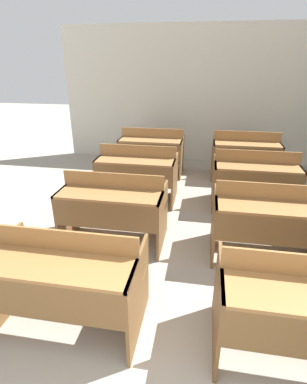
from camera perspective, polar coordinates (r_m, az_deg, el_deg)
name	(u,v)px	position (r m, az deg, el deg)	size (l,w,h in m)	color
wall_back	(199,97)	(6.88, 8.69, 17.52)	(6.05, 0.06, 2.85)	beige
bench_front_left	(65,278)	(2.67, -16.45, -15.37)	(1.24, 0.75, 0.92)	brown
bench_front_right	(304,307)	(2.57, 26.78, -19.04)	(1.24, 0.75, 0.92)	brown
bench_second_left	(113,207)	(3.70, -7.68, -2.79)	(1.24, 0.75, 0.92)	brown
bench_second_right	(269,220)	(3.62, 21.22, -4.97)	(1.24, 0.75, 0.92)	brown
bench_third_left	(137,171)	(4.85, -3.13, 3.93)	(1.24, 0.75, 0.92)	brown
bench_third_right	(255,178)	(4.81, 18.75, 2.49)	(1.24, 0.75, 0.92)	brown
bench_back_left	(152,150)	(6.07, -0.36, 8.07)	(1.24, 0.75, 0.92)	brown
bench_back_right	(245,154)	(6.06, 17.07, 6.99)	(1.24, 0.75, 0.92)	brown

